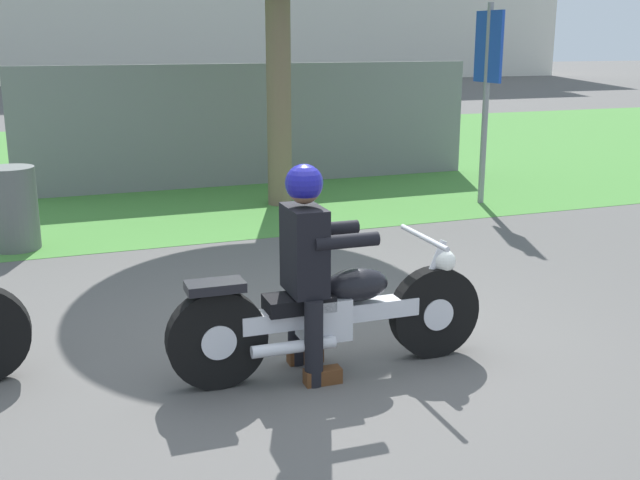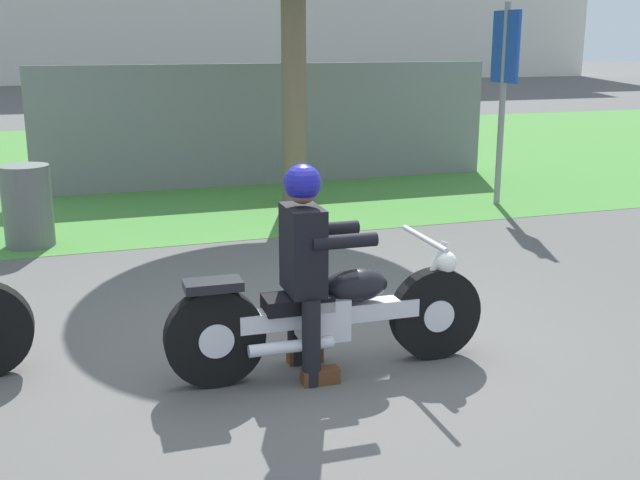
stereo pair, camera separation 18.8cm
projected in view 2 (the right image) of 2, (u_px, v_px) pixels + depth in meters
ground at (320, 354)px, 5.43m from camera, size 120.00×120.00×0.00m
grass_verge at (156, 162)px, 13.94m from camera, size 60.00×12.00×0.01m
motorcycle_lead at (331, 315)px, 5.08m from camera, size 2.16×0.66×0.88m
rider_lead at (306, 254)px, 4.93m from camera, size 0.56×0.48×1.40m
trash_can at (27, 206)px, 8.17m from camera, size 0.51×0.51×0.87m
sign_banner at (504, 73)px, 9.95m from camera, size 0.08×0.60×2.60m
fence_segment at (273, 125)px, 11.63m from camera, size 7.00×0.06×1.80m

